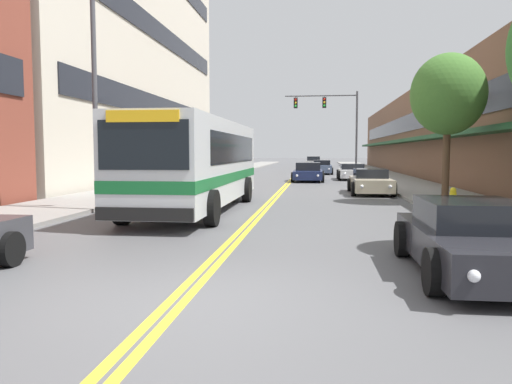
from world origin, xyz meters
TOP-DOWN VIEW (x-y plane):
  - ground_plane at (0.00, 37.00)m, footprint 240.00×240.00m
  - sidewalk_left at (-7.30, 37.00)m, footprint 3.60×106.00m
  - sidewalk_right at (7.30, 37.00)m, footprint 3.60×106.00m
  - centre_line at (0.00, 37.00)m, footprint 0.34×106.00m
  - storefront_row_right at (13.33, 37.00)m, footprint 9.10×68.00m
  - city_bus at (-2.22, 10.30)m, footprint 2.82×10.94m
  - car_red_parked_left_near at (-4.37, 23.72)m, footprint 1.99×4.25m
  - car_beige_parked_left_mid at (-4.44, 31.36)m, footprint 2.12×4.40m
  - car_charcoal_parked_right_foreground at (4.37, 1.87)m, footprint 1.99×4.43m
  - car_white_parked_right_mid at (4.35, 30.08)m, footprint 2.13×4.24m
  - car_champagne_parked_right_far at (4.39, 17.82)m, footprint 1.99×4.73m
  - car_silver_moving_lead at (1.33, 55.96)m, footprint 2.08×4.76m
  - car_navy_moving_second at (1.22, 27.78)m, footprint 2.17×4.81m
  - car_slate_blue_moving_third at (2.24, 39.17)m, footprint 1.97×4.24m
  - traffic_signal_mast at (3.15, 37.85)m, footprint 6.35×0.38m
  - street_lamp_left_near at (-4.91, 8.92)m, footprint 2.69×0.28m
  - street_tree_right_mid at (6.77, 13.38)m, footprint 2.81×2.81m
  - fire_hydrant at (5.95, 9.09)m, footprint 0.29×0.21m

SIDE VIEW (x-z plane):
  - ground_plane at x=0.00m, z-range 0.00..0.00m
  - centre_line at x=0.00m, z-range 0.00..0.01m
  - sidewalk_left at x=-7.30m, z-range 0.00..0.13m
  - sidewalk_right at x=7.30m, z-range 0.00..0.13m
  - fire_hydrant at x=5.95m, z-range 0.13..0.94m
  - car_white_parked_right_mid at x=4.35m, z-range -0.02..1.13m
  - car_champagne_parked_right_far at x=4.39m, z-range -0.03..1.17m
  - car_charcoal_parked_right_foreground at x=4.37m, z-range -0.03..1.18m
  - car_red_parked_left_near at x=-4.37m, z-range -0.03..1.19m
  - car_slate_blue_moving_third at x=2.24m, z-range -0.04..1.22m
  - car_navy_moving_second at x=1.22m, z-range -0.05..1.24m
  - car_beige_parked_left_mid at x=-4.44m, z-range -0.04..1.29m
  - car_silver_moving_lead at x=1.33m, z-range -0.05..1.39m
  - city_bus at x=-2.22m, z-range 0.20..3.23m
  - storefront_row_right at x=13.33m, z-range 0.00..7.13m
  - street_tree_right_mid at x=6.77m, z-range 1.37..6.99m
  - street_lamp_left_near at x=-4.91m, z-range 0.80..8.73m
  - traffic_signal_mast at x=3.15m, z-range 1.53..8.79m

